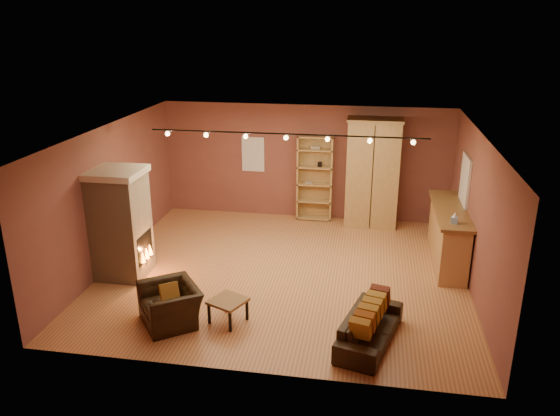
% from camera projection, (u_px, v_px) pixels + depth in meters
% --- Properties ---
extents(floor, '(7.00, 7.00, 0.00)m').
position_uv_depth(floor, '(284.00, 272.00, 10.77)').
color(floor, '#A06339').
rests_on(floor, ground).
extents(ceiling, '(7.00, 7.00, 0.00)m').
position_uv_depth(ceiling, '(284.00, 132.00, 9.84)').
color(ceiling, '#58361B').
rests_on(ceiling, back_wall).
extents(back_wall, '(7.00, 0.02, 2.80)m').
position_uv_depth(back_wall, '(305.00, 162.00, 13.33)').
color(back_wall, brown).
rests_on(back_wall, floor).
extents(left_wall, '(0.02, 6.50, 2.80)m').
position_uv_depth(left_wall, '(111.00, 195.00, 10.86)').
color(left_wall, brown).
rests_on(left_wall, floor).
extents(right_wall, '(0.02, 6.50, 2.80)m').
position_uv_depth(right_wall, '(477.00, 216.00, 9.76)').
color(right_wall, brown).
rests_on(right_wall, floor).
extents(fireplace, '(1.01, 0.98, 2.12)m').
position_uv_depth(fireplace, '(121.00, 223.00, 10.34)').
color(fireplace, tan).
rests_on(fireplace, floor).
extents(back_window, '(0.56, 0.04, 0.86)m').
position_uv_depth(back_window, '(253.00, 154.00, 13.46)').
color(back_window, silver).
rests_on(back_window, back_wall).
extents(bookcase, '(0.86, 0.33, 2.10)m').
position_uv_depth(bookcase, '(315.00, 177.00, 13.30)').
color(bookcase, tan).
rests_on(bookcase, floor).
extents(armoire, '(1.27, 0.72, 2.59)m').
position_uv_depth(armoire, '(372.00, 173.00, 12.80)').
color(armoire, tan).
rests_on(armoire, floor).
extents(bar_counter, '(0.65, 2.44, 1.17)m').
position_uv_depth(bar_counter, '(448.00, 235.00, 11.02)').
color(bar_counter, tan).
rests_on(bar_counter, floor).
extents(tissue_box, '(0.13, 0.13, 0.22)m').
position_uv_depth(tissue_box, '(455.00, 219.00, 10.02)').
color(tissue_box, '#85ADD5').
rests_on(tissue_box, bar_counter).
extents(right_window, '(0.05, 0.90, 1.00)m').
position_uv_depth(right_window, '(465.00, 180.00, 10.98)').
color(right_window, silver).
rests_on(right_window, right_wall).
extents(loveseat, '(0.91, 1.75, 0.72)m').
position_uv_depth(loveseat, '(370.00, 322.00, 8.35)').
color(loveseat, black).
rests_on(loveseat, floor).
extents(armchair, '(1.10, 1.17, 0.86)m').
position_uv_depth(armchair, '(170.00, 299.00, 8.87)').
color(armchair, black).
rests_on(armchair, floor).
extents(coffee_table, '(0.70, 0.70, 0.40)m').
position_uv_depth(coffee_table, '(228.00, 303.00, 8.92)').
color(coffee_table, brown).
rests_on(coffee_table, floor).
extents(track_rail, '(5.20, 0.09, 0.13)m').
position_uv_depth(track_rail, '(286.00, 136.00, 10.07)').
color(track_rail, black).
rests_on(track_rail, ceiling).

